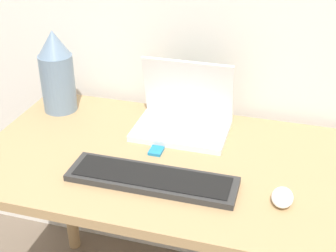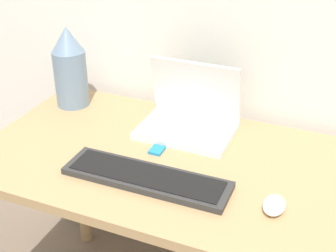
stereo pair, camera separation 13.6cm
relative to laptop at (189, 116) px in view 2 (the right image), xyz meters
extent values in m
cube|color=tan|center=(-0.01, -0.18, -0.06)|extent=(1.13, 0.65, 0.03)
cylinder|color=tan|center=(-0.52, 0.09, -0.43)|extent=(0.05, 0.05, 0.70)
cylinder|color=tan|center=(0.50, 0.09, -0.43)|extent=(0.05, 0.05, 0.70)
cube|color=white|center=(0.00, -0.03, -0.04)|extent=(0.30, 0.21, 0.02)
cube|color=silver|center=(0.00, -0.04, -0.03)|extent=(0.25, 0.12, 0.00)
cube|color=white|center=(0.00, 0.05, 0.07)|extent=(0.30, 0.06, 0.21)
cube|color=black|center=(0.00, 0.06, 0.07)|extent=(0.26, 0.04, 0.18)
cube|color=#2D2D2D|center=(-0.01, -0.31, -0.04)|extent=(0.47, 0.13, 0.02)
cube|color=black|center=(-0.01, -0.31, -0.03)|extent=(0.43, 0.11, 0.00)
ellipsoid|color=white|center=(0.34, -0.31, -0.03)|extent=(0.06, 0.08, 0.03)
cylinder|color=slate|center=(-0.46, 0.01, 0.05)|extent=(0.12, 0.12, 0.20)
cone|color=slate|center=(-0.46, 0.01, 0.20)|extent=(0.11, 0.11, 0.09)
cube|color=#1E7FB7|center=(-0.04, -0.17, -0.05)|extent=(0.04, 0.05, 0.01)
camera|label=1|loc=(0.33, -1.31, 0.71)|focal=50.00mm
camera|label=2|loc=(0.46, -1.27, 0.71)|focal=50.00mm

